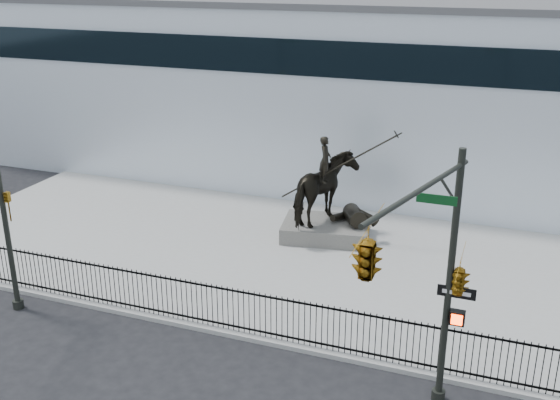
% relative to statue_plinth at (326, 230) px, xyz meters
% --- Properties ---
extents(ground, '(120.00, 120.00, 0.00)m').
position_rel_statue_plinth_xyz_m(ground, '(-1.11, -9.34, -0.48)').
color(ground, black).
rests_on(ground, ground).
extents(plaza, '(30.00, 12.00, 0.15)m').
position_rel_statue_plinth_xyz_m(plaza, '(-1.11, -2.34, -0.41)').
color(plaza, '#9C9C99').
rests_on(plaza, ground).
extents(building, '(44.00, 14.00, 9.00)m').
position_rel_statue_plinth_xyz_m(building, '(-1.11, 10.66, 4.02)').
color(building, white).
rests_on(building, ground).
extents(picket_fence, '(22.10, 0.10, 1.50)m').
position_rel_statue_plinth_xyz_m(picket_fence, '(-1.11, -8.09, 0.42)').
color(picket_fence, black).
rests_on(picket_fence, plaza).
extents(statue_plinth, '(3.92, 3.01, 0.67)m').
position_rel_statue_plinth_xyz_m(statue_plinth, '(0.00, 0.00, 0.00)').
color(statue_plinth, '#514E4A').
rests_on(statue_plinth, plaza).
extents(equestrian_statue, '(4.50, 3.18, 3.86)m').
position_rel_statue_plinth_xyz_m(equestrian_statue, '(0.07, 0.01, 1.73)').
color(equestrian_statue, black).
rests_on(equestrian_statue, statue_plinth).
extents(traffic_signal_right, '(2.17, 6.86, 7.00)m').
position_rel_statue_plinth_xyz_m(traffic_signal_right, '(5.36, -11.34, 4.37)').
color(traffic_signal_right, black).
rests_on(traffic_signal_right, ground).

